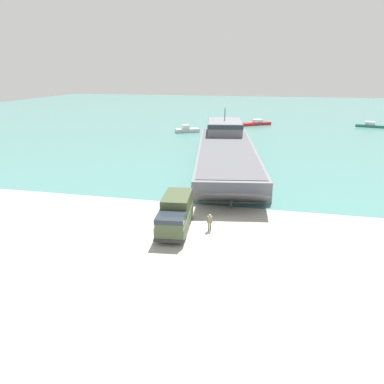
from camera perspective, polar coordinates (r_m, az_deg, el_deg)
ground_plane at (r=35.20m, az=3.53°, el=-5.84°), size 240.00×240.00×0.00m
water_surface at (r=129.32m, az=10.67°, el=11.51°), size 240.00×180.00×0.01m
landing_craft at (r=63.44m, az=5.19°, el=6.70°), size 15.37×44.53×7.28m
military_truck at (r=34.76m, az=-2.55°, el=-3.33°), size 3.34×7.45×3.06m
soldier_on_ramp at (r=34.72m, az=2.72°, el=-4.47°), size 0.50×0.40×1.64m
moored_boat_a at (r=109.70m, az=25.72°, el=9.15°), size 8.36×4.67×1.39m
moored_boat_b at (r=90.69m, az=-0.77°, el=9.47°), size 6.02×4.68×1.78m
moored_boat_c at (r=104.19m, az=9.72°, el=10.30°), size 8.25×6.64×1.53m
mooring_bollard at (r=40.59m, az=5.95°, el=-1.78°), size 0.35×0.35×0.96m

